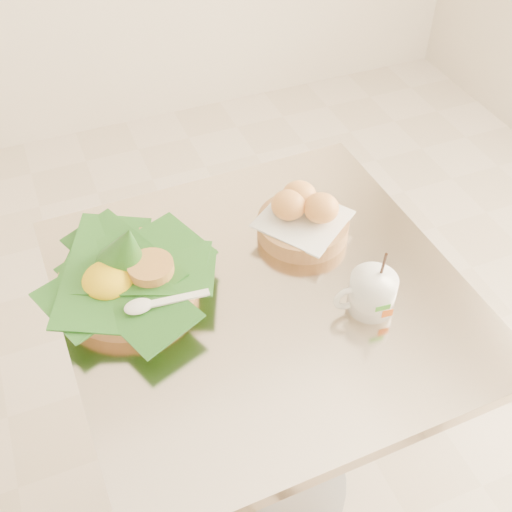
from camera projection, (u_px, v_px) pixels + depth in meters
name	position (u px, v px, depth m)	size (l,w,h in m)	color
floor	(210.00, 503.00, 1.64)	(3.60, 3.60, 0.00)	beige
cafe_table	(263.00, 364.00, 1.31)	(0.72, 0.72, 0.75)	gray
rice_basket	(127.00, 274.00, 1.12)	(0.30, 0.30, 0.15)	tan
bread_basket	(303.00, 217.00, 1.24)	(0.21, 0.21, 0.09)	tan
coffee_mug	(371.00, 292.00, 1.10)	(0.11, 0.08, 0.14)	white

